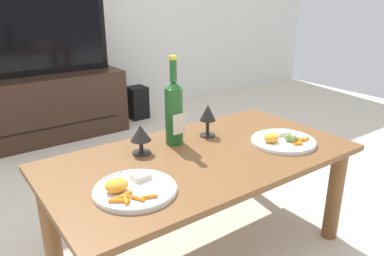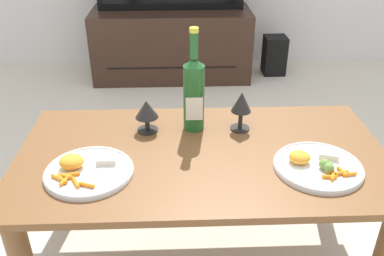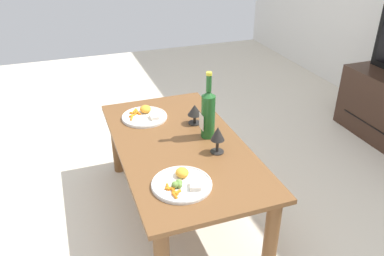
# 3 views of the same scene
# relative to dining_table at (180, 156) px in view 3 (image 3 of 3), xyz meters

# --- Properties ---
(ground_plane) EXTENTS (6.40, 6.40, 0.00)m
(ground_plane) POSITION_rel_dining_table_xyz_m (0.00, 0.00, -0.39)
(ground_plane) COLOR beige
(dining_table) EXTENTS (1.25, 0.67, 0.47)m
(dining_table) POSITION_rel_dining_table_xyz_m (0.00, 0.00, 0.00)
(dining_table) COLOR brown
(dining_table) RESTS_ON ground_plane
(wine_bottle) EXTENTS (0.08, 0.08, 0.38)m
(wine_bottle) POSITION_rel_dining_table_xyz_m (-0.02, 0.17, 0.23)
(wine_bottle) COLOR #1E5923
(wine_bottle) RESTS_ON dining_table
(goblet_left) EXTENTS (0.08, 0.08, 0.12)m
(goblet_left) POSITION_rel_dining_table_xyz_m (-0.19, 0.16, 0.16)
(goblet_left) COLOR black
(goblet_left) RESTS_ON dining_table
(goblet_right) EXTENTS (0.07, 0.07, 0.15)m
(goblet_right) POSITION_rel_dining_table_xyz_m (0.15, 0.16, 0.18)
(goblet_right) COLOR black
(goblet_right) RESTS_ON dining_table
(dinner_plate_left) EXTENTS (0.28, 0.28, 0.05)m
(dinner_plate_left) POSITION_rel_dining_table_xyz_m (-0.37, -0.11, 0.10)
(dinner_plate_left) COLOR white
(dinner_plate_left) RESTS_ON dining_table
(dinner_plate_right) EXTENTS (0.28, 0.28, 0.05)m
(dinner_plate_right) POSITION_rel_dining_table_xyz_m (0.36, -0.11, 0.10)
(dinner_plate_right) COLOR white
(dinner_plate_right) RESTS_ON dining_table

